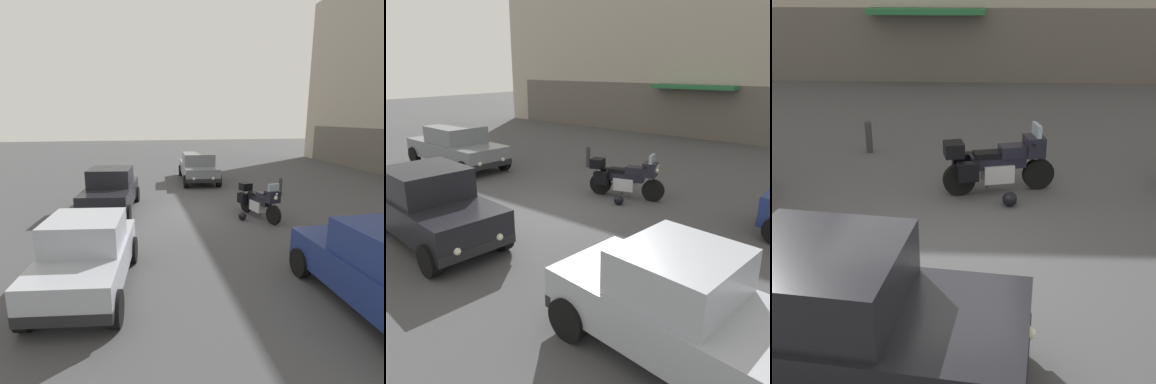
# 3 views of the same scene
# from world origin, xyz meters

# --- Properties ---
(ground_plane) EXTENTS (80.00, 80.00, 0.00)m
(ground_plane) POSITION_xyz_m (0.00, 0.00, 0.00)
(ground_plane) COLOR #424244
(building_facade_rear) EXTENTS (31.29, 3.40, 12.62)m
(building_facade_rear) POSITION_xyz_m (-0.00, 15.01, 6.26)
(building_facade_rear) COLOR #A89E8E
(building_facade_rear) RESTS_ON ground
(motorcycle) EXTENTS (2.23, 1.03, 1.36)m
(motorcycle) POSITION_xyz_m (0.99, 2.88, 0.62)
(motorcycle) COLOR black
(motorcycle) RESTS_ON ground
(helmet) EXTENTS (0.28, 0.28, 0.28)m
(helmet) POSITION_xyz_m (1.22, 2.22, 0.14)
(helmet) COLOR black
(helmet) RESTS_ON ground
(car_sedan_far) EXTENTS (4.66, 2.19, 1.56)m
(car_sedan_far) POSITION_xyz_m (-6.08, 2.08, 0.78)
(car_sedan_far) COLOR slate
(car_sedan_far) RESTS_ON ground
(car_compact_side) EXTENTS (3.59, 2.03, 1.56)m
(car_compact_side) POSITION_xyz_m (5.11, -2.42, 0.77)
(car_compact_side) COLOR #9EA3AD
(car_compact_side) RESTS_ON ground
(car_wagon_end) EXTENTS (4.00, 2.18, 1.64)m
(car_wagon_end) POSITION_xyz_m (-0.71, -2.32, 0.81)
(car_wagon_end) COLOR black
(car_wagon_end) RESTS_ON ground
(bollard_curbside) EXTENTS (0.16, 0.16, 0.82)m
(bollard_curbside) POSITION_xyz_m (-2.07, 5.15, 0.43)
(bollard_curbside) COLOR #333338
(bollard_curbside) RESTS_ON ground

